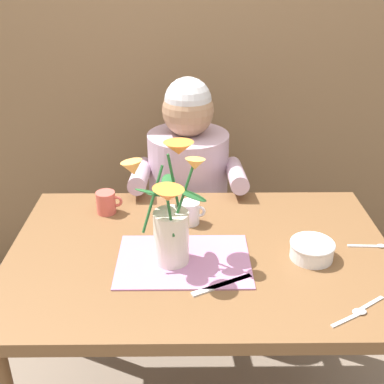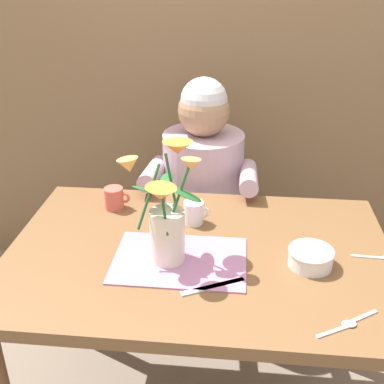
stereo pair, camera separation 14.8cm
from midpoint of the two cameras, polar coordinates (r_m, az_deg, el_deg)
wood_panel_backdrop at (r=2.34m, az=-1.48°, el=18.48°), size 4.00×0.10×2.50m
dining_table at (r=1.58m, az=-1.72°, el=-9.89°), size 1.20×0.80×0.74m
seated_person at (r=2.15m, az=-2.40°, el=-1.78°), size 0.45×0.47×1.14m
striped_placemat at (r=1.48m, az=-3.88°, el=-8.13°), size 0.40×0.28×0.00m
flower_vase at (r=1.40m, az=-5.56°, el=-2.88°), size 0.25×0.25×0.35m
ceramic_bowl at (r=1.50m, az=11.17°, el=-6.69°), size 0.14×0.14×0.06m
dinner_knife at (r=1.38m, az=0.44°, el=-10.95°), size 0.18×0.10×0.00m
ceramic_mug at (r=1.65m, az=-2.80°, el=-2.49°), size 0.09×0.07×0.08m
coffee_cup at (r=1.76m, az=-12.40°, el=-1.27°), size 0.09×0.07×0.08m
spoon_0 at (r=1.36m, az=16.48°, el=-13.01°), size 0.11×0.08×0.01m
spoon_1 at (r=1.62m, az=18.03°, el=-6.11°), size 0.12×0.02×0.01m
spoon_2 at (r=1.33m, az=15.48°, el=-13.91°), size 0.11×0.07×0.01m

